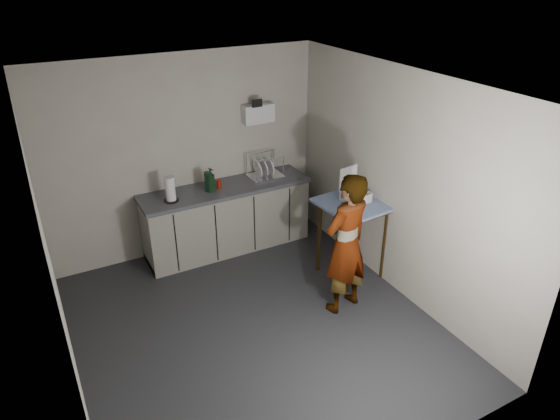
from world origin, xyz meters
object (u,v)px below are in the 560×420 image
standing_man (346,245)px  side_table (354,212)px  kitchen_counter (227,220)px  bakery_box (355,194)px  dark_bottle (207,182)px  soda_can (219,184)px  soap_bottle (211,180)px  paper_towel (170,190)px  dish_rack (265,172)px

standing_man → side_table: bearing=-144.7°
kitchen_counter → bakery_box: bakery_box is taller
standing_man → dark_bottle: (-0.88, 1.81, 0.22)m
soda_can → soap_bottle: bearing=-160.1°
paper_towel → dish_rack: (1.35, 0.13, -0.08)m
standing_man → paper_towel: bearing=-64.4°
kitchen_counter → bakery_box: 1.82m
soda_can → bakery_box: 1.76m
kitchen_counter → side_table: side_table is taller
bakery_box → soda_can: bearing=124.4°
dark_bottle → side_table: bearing=-43.9°
side_table → soda_can: bearing=127.0°
bakery_box → standing_man: bearing=-140.9°
side_table → bakery_box: (0.03, 0.04, 0.22)m
kitchen_counter → paper_towel: 0.98m
kitchen_counter → standing_man: bearing=-70.8°
standing_man → soda_can: 1.97m
bakery_box → side_table: bearing=-134.6°
kitchen_counter → soap_bottle: (-0.21, -0.05, 0.64)m
soap_bottle → paper_towel: (-0.54, -0.03, -0.01)m
side_table → paper_towel: 2.23m
dish_rack → bakery_box: bearing=-68.3°
soap_bottle → dark_bottle: size_ratio=1.18×
kitchen_counter → soap_bottle: bearing=-167.5°
kitchen_counter → soda_can: 0.55m
soap_bottle → soda_can: size_ratio=2.66×
kitchen_counter → standing_man: size_ratio=1.37×
kitchen_counter → paper_towel: (-0.74, -0.08, 0.63)m
side_table → soap_bottle: (-1.31, 1.27, 0.20)m
paper_towel → side_table: bearing=-33.8°
soda_can → dish_rack: size_ratio=0.26×
soda_can → bakery_box: bearing=-46.2°
side_table → bakery_box: size_ratio=2.54×
soap_bottle → dark_bottle: (-0.04, 0.03, -0.02)m
kitchen_counter → soda_can: (-0.09, -0.00, 0.54)m
side_table → paper_towel: paper_towel is taller
kitchen_counter → paper_towel: bearing=-174.0°
standing_man → bakery_box: 0.79m
soda_can → dish_rack: dish_rack is taller
side_table → soda_can: soda_can is taller
kitchen_counter → bakery_box: size_ratio=5.71×
standing_man → dark_bottle: bearing=-76.7°
paper_towel → dish_rack: 1.36m
dark_bottle → standing_man: bearing=-64.1°
side_table → soap_bottle: 1.83m
soda_can → dish_rack: bearing=4.6°
paper_towel → bakery_box: bearing=-32.5°
kitchen_counter → dark_bottle: (-0.24, -0.02, 0.61)m
soap_bottle → dish_rack: size_ratio=0.69×
soap_bottle → paper_towel: size_ratio=0.98×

